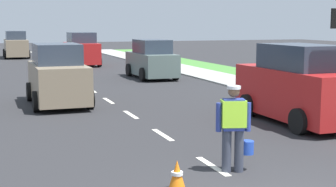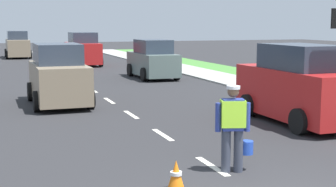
{
  "view_description": "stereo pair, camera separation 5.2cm",
  "coord_description": "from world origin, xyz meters",
  "px_view_note": "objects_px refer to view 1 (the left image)",
  "views": [
    {
      "loc": [
        -4.14,
        -6.07,
        2.84
      ],
      "look_at": [
        0.06,
        5.47,
        1.1
      ],
      "focal_mm": 53.37,
      "sensor_mm": 36.0,
      "label": 1
    },
    {
      "loc": [
        -4.09,
        -6.09,
        2.84
      ],
      "look_at": [
        0.06,
        5.47,
        1.1
      ],
      "focal_mm": 53.37,
      "sensor_mm": 36.0,
      "label": 2
    }
  ],
  "objects_px": {
    "car_parked_far": "(152,60)",
    "car_oncoming_lead": "(58,77)",
    "car_parked_curbside": "(298,87)",
    "car_oncoming_third": "(16,45)",
    "road_worker": "(234,124)",
    "traffic_cone_near": "(177,176)",
    "car_outgoing_far": "(81,50)"
  },
  "relations": [
    {
      "from": "road_worker",
      "to": "traffic_cone_near",
      "type": "height_order",
      "value": "road_worker"
    },
    {
      "from": "car_oncoming_lead",
      "to": "car_oncoming_third",
      "type": "xyz_separation_m",
      "value": [
        0.01,
        25.32,
        0.03
      ]
    },
    {
      "from": "car_oncoming_lead",
      "to": "car_parked_curbside",
      "type": "distance_m",
      "value": 8.2
    },
    {
      "from": "car_parked_curbside",
      "to": "car_oncoming_lead",
      "type": "bearing_deg",
      "value": 136.93
    },
    {
      "from": "traffic_cone_near",
      "to": "car_parked_far",
      "type": "xyz_separation_m",
      "value": [
        5.08,
        16.9,
        0.66
      ]
    },
    {
      "from": "car_oncoming_third",
      "to": "car_oncoming_lead",
      "type": "bearing_deg",
      "value": -90.01
    },
    {
      "from": "car_parked_far",
      "to": "car_oncoming_lead",
      "type": "relative_size",
      "value": 1.02
    },
    {
      "from": "traffic_cone_near",
      "to": "car_oncoming_third",
      "type": "height_order",
      "value": "car_oncoming_third"
    },
    {
      "from": "car_parked_far",
      "to": "car_outgoing_far",
      "type": "bearing_deg",
      "value": 102.73
    },
    {
      "from": "car_outgoing_far",
      "to": "car_oncoming_third",
      "type": "height_order",
      "value": "car_outgoing_far"
    },
    {
      "from": "road_worker",
      "to": "car_oncoming_lead",
      "type": "distance_m",
      "value": 9.49
    },
    {
      "from": "car_parked_far",
      "to": "car_oncoming_lead",
      "type": "distance_m",
      "value": 9.02
    },
    {
      "from": "car_parked_curbside",
      "to": "traffic_cone_near",
      "type": "bearing_deg",
      "value": -140.98
    },
    {
      "from": "car_outgoing_far",
      "to": "car_oncoming_lead",
      "type": "xyz_separation_m",
      "value": [
        -3.7,
        -15.93,
        -0.05
      ]
    },
    {
      "from": "traffic_cone_near",
      "to": "car_parked_far",
      "type": "relative_size",
      "value": 0.13
    },
    {
      "from": "traffic_cone_near",
      "to": "car_parked_curbside",
      "type": "relative_size",
      "value": 0.12
    },
    {
      "from": "car_outgoing_far",
      "to": "car_oncoming_third",
      "type": "relative_size",
      "value": 0.94
    },
    {
      "from": "car_parked_curbside",
      "to": "car_parked_far",
      "type": "bearing_deg",
      "value": 91.2
    },
    {
      "from": "car_parked_far",
      "to": "car_outgoing_far",
      "type": "xyz_separation_m",
      "value": [
        -2.02,
        8.96,
        0.11
      ]
    },
    {
      "from": "road_worker",
      "to": "car_parked_far",
      "type": "distance_m",
      "value": 16.63
    },
    {
      "from": "car_outgoing_far",
      "to": "car_oncoming_third",
      "type": "distance_m",
      "value": 10.1
    },
    {
      "from": "road_worker",
      "to": "car_parked_curbside",
      "type": "distance_m",
      "value": 5.36
    },
    {
      "from": "car_outgoing_far",
      "to": "car_parked_curbside",
      "type": "relative_size",
      "value": 0.95
    },
    {
      "from": "car_oncoming_lead",
      "to": "car_outgoing_far",
      "type": "bearing_deg",
      "value": 76.91
    },
    {
      "from": "traffic_cone_near",
      "to": "car_oncoming_lead",
      "type": "bearing_deg",
      "value": 93.72
    },
    {
      "from": "road_worker",
      "to": "car_oncoming_lead",
      "type": "xyz_separation_m",
      "value": [
        -2.07,
        9.26,
        0.06
      ]
    },
    {
      "from": "road_worker",
      "to": "car_oncoming_third",
      "type": "xyz_separation_m",
      "value": [
        -2.07,
        34.58,
        0.09
      ]
    },
    {
      "from": "car_oncoming_lead",
      "to": "car_parked_curbside",
      "type": "relative_size",
      "value": 0.91
    },
    {
      "from": "car_parked_far",
      "to": "traffic_cone_near",
      "type": "bearing_deg",
      "value": -106.74
    },
    {
      "from": "road_worker",
      "to": "car_outgoing_far",
      "type": "relative_size",
      "value": 0.4
    },
    {
      "from": "car_parked_far",
      "to": "car_oncoming_third",
      "type": "height_order",
      "value": "car_oncoming_third"
    },
    {
      "from": "car_oncoming_lead",
      "to": "car_parked_curbside",
      "type": "xyz_separation_m",
      "value": [
        5.99,
        -5.6,
        0.06
      ]
    }
  ]
}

